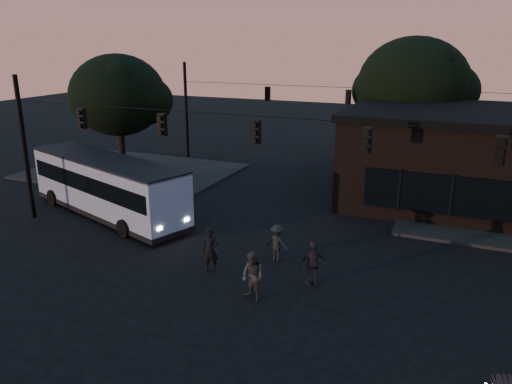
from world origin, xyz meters
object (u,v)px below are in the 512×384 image
at_px(pedestrian_a, 210,250).
at_px(pedestrian_c, 313,263).
at_px(bus, 107,184).
at_px(pedestrian_b, 253,276).
at_px(pedestrian_d, 277,243).
at_px(building, 486,159).

height_order(pedestrian_a, pedestrian_c, pedestrian_a).
relative_size(pedestrian_a, pedestrian_c, 1.05).
relative_size(bus, pedestrian_b, 6.19).
bearing_deg(pedestrian_d, pedestrian_a, 55.82).
xyz_separation_m(building, pedestrian_c, (-5.97, -13.43, -1.80)).
distance_m(pedestrian_a, pedestrian_b, 2.86).
relative_size(pedestrian_b, pedestrian_d, 1.13).
bearing_deg(pedestrian_a, building, 38.58).
bearing_deg(pedestrian_b, building, 86.87).
height_order(pedestrian_a, pedestrian_b, pedestrian_a).
height_order(pedestrian_b, pedestrian_c, pedestrian_b).
bearing_deg(pedestrian_c, building, -147.15).
bearing_deg(bus, pedestrian_d, 9.32).
distance_m(bus, pedestrian_b, 12.13).
xyz_separation_m(bus, pedestrian_b, (10.86, -5.33, -0.85)).
xyz_separation_m(pedestrian_c, pedestrian_d, (-2.07, 1.55, -0.09)).
xyz_separation_m(building, pedestrian_d, (-8.04, -11.88, -1.89)).
relative_size(building, pedestrian_a, 8.09).
bearing_deg(building, pedestrian_a, -125.92).
bearing_deg(building, pedestrian_c, -113.98).
bearing_deg(building, bus, -151.45).
bearing_deg(pedestrian_d, pedestrian_c, 153.75).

